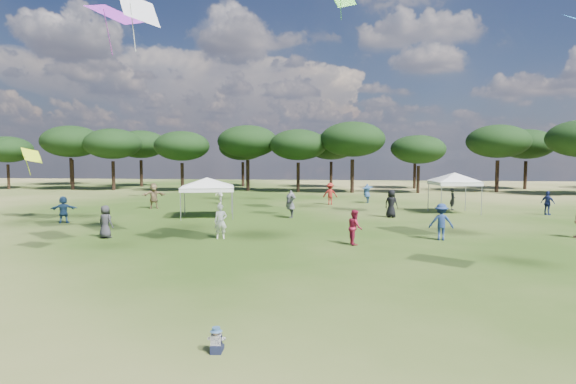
% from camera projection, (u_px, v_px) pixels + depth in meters
% --- Properties ---
extents(tree_line, '(108.78, 17.63, 7.77)m').
position_uv_depth(tree_line, '(344.00, 143.00, 54.28)').
color(tree_line, black).
rests_on(tree_line, ground).
extents(tent_left, '(6.59, 6.59, 2.87)m').
position_uv_depth(tent_left, '(207.00, 179.00, 31.19)').
color(tent_left, gray).
rests_on(tent_left, ground).
extents(tent_right, '(5.81, 5.81, 3.11)m').
position_uv_depth(tent_right, '(454.00, 174.00, 33.27)').
color(tent_right, gray).
rests_on(tent_right, ground).
extents(toddler, '(0.36, 0.40, 0.54)m').
position_uv_depth(toddler, '(217.00, 341.00, 9.79)').
color(toddler, '#161A32').
rests_on(toddler, ground).
extents(festival_crowd, '(31.33, 20.60, 1.92)m').
position_uv_depth(festival_crowd, '(300.00, 203.00, 31.85)').
color(festival_crowd, brown).
rests_on(festival_crowd, ground).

